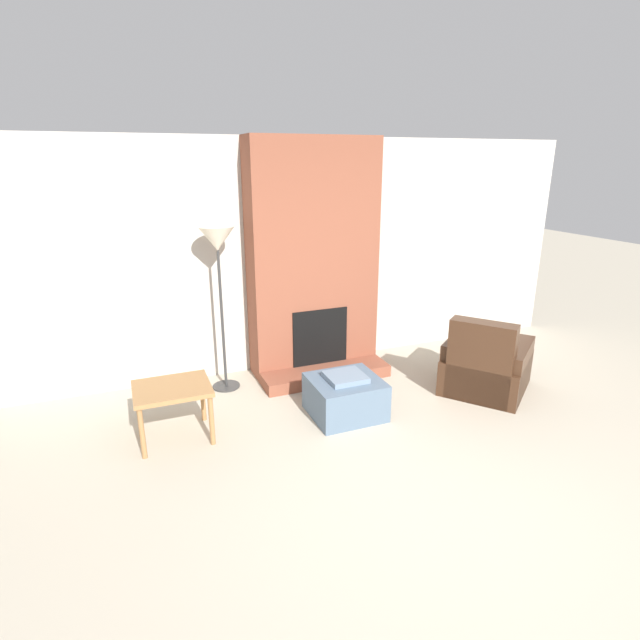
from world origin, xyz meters
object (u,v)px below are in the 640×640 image
(side_table, at_px, (172,394))
(armchair, at_px, (485,368))
(ottoman, at_px, (345,396))
(floor_lamp_left, at_px, (218,249))

(side_table, bearing_deg, armchair, -4.62)
(ottoman, height_order, side_table, side_table)
(ottoman, bearing_deg, floor_lamp_left, 132.28)
(armchair, height_order, side_table, armchair)
(ottoman, bearing_deg, side_table, 173.71)
(ottoman, relative_size, armchair, 0.55)
(armchair, bearing_deg, floor_lamp_left, 28.43)
(side_table, height_order, floor_lamp_left, floor_lamp_left)
(armchair, height_order, floor_lamp_left, floor_lamp_left)
(side_table, distance_m, floor_lamp_left, 1.52)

